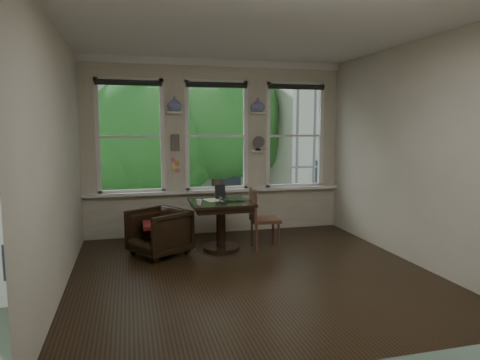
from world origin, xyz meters
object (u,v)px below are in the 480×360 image
object	(u,v)px
table	(221,225)
mug	(199,202)
side_chair_right	(265,219)
armchair_left	(159,232)
laptop	(237,201)

from	to	relation	value
table	mug	world-z (taller)	mug
mug	side_chair_right	bearing A→B (deg)	7.47
armchair_left	side_chair_right	world-z (taller)	side_chair_right
side_chair_right	table	bearing A→B (deg)	85.55
mug	laptop	bearing A→B (deg)	14.10
armchair_left	laptop	xyz separation A→B (m)	(1.16, -0.05, 0.42)
table	side_chair_right	size ratio (longest dim) A/B	0.98
armchair_left	mug	bearing A→B (deg)	38.43
mug	table	bearing A→B (deg)	33.68
armchair_left	mug	distance (m)	0.75
armchair_left	side_chair_right	distance (m)	1.60
laptop	mug	distance (m)	0.62
table	armchair_left	world-z (taller)	table
side_chair_right	laptop	distance (m)	0.53
table	mug	distance (m)	0.61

